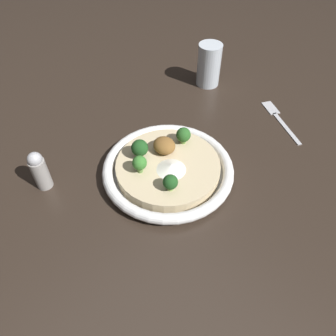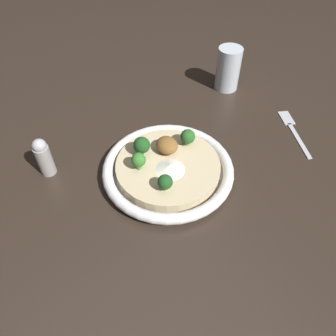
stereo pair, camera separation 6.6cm
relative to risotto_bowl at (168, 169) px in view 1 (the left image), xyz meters
name	(u,v)px [view 1 (the left image)]	position (x,y,z in m)	size (l,w,h in m)	color
ground_plane	(168,175)	(0.00, 0.00, -0.02)	(6.00, 6.00, 0.00)	#2D231C
risotto_bowl	(168,169)	(0.00, 0.00, 0.00)	(0.27, 0.27, 0.03)	white
cheese_sprinkle	(171,167)	(-0.02, 0.01, 0.02)	(0.06, 0.06, 0.01)	white
crispy_onion_garnish	(164,145)	(0.03, -0.02, 0.03)	(0.05, 0.04, 0.03)	brown
broccoli_back_right	(140,163)	(0.02, 0.05, 0.04)	(0.03, 0.03, 0.04)	#668E47
broccoli_right	(140,148)	(0.05, 0.03, 0.04)	(0.03, 0.03, 0.04)	#84A856
broccoli_front_right	(183,135)	(0.03, -0.07, 0.04)	(0.03, 0.03, 0.04)	#759E4C
broccoli_left	(170,182)	(-0.05, 0.04, 0.04)	(0.03, 0.03, 0.03)	#84A856
drinking_glass	(209,65)	(0.19, -0.31, 0.04)	(0.06, 0.06, 0.11)	silver
fork_utensil	(277,116)	(-0.03, -0.33, -0.01)	(0.16, 0.09, 0.00)	#B7B7BC
pepper_shaker	(39,170)	(0.14, 0.20, 0.03)	(0.03, 0.03, 0.09)	#9E9993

